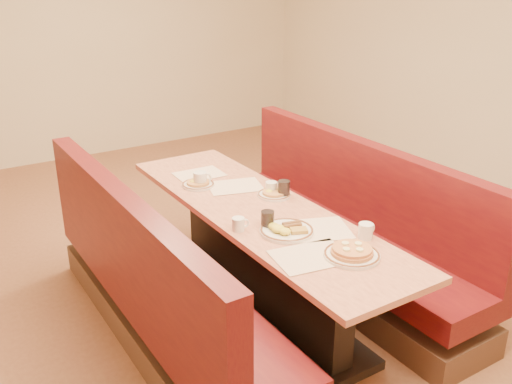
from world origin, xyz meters
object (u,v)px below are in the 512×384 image
coffee_mug_b (239,224)px  soda_tumbler_mid (284,189)px  diner_table (259,260)px  soda_tumbler_near (268,220)px  coffee_mug_a (366,231)px  pancake_plate (352,253)px  coffee_mug_c (272,187)px  booth_left (157,293)px  eggs_plate (286,230)px  booth_right (343,235)px  coffee_mug_d (201,179)px

coffee_mug_b → soda_tumbler_mid: soda_tumbler_mid is taller
diner_table → coffee_mug_b: size_ratio=23.71×
soda_tumbler_near → coffee_mug_a: bearing=-45.7°
pancake_plate → coffee_mug_c: 1.00m
booth_left → eggs_plate: booth_left is taller
pancake_plate → eggs_plate: pancake_plate is taller
pancake_plate → eggs_plate: bearing=106.5°
eggs_plate → booth_left: bearing=149.9°
soda_tumbler_near → coffee_mug_c: bearing=53.6°
booth_right → eggs_plate: size_ratio=7.91×
coffee_mug_a → soda_tumbler_near: bearing=127.4°
coffee_mug_c → soda_tumbler_near: soda_tumbler_near is taller
diner_table → eggs_plate: bearing=-99.2°
booth_left → soda_tumbler_near: booth_left is taller
booth_left → coffee_mug_d: 0.93m
soda_tumbler_near → booth_left: bearing=155.9°
eggs_plate → coffee_mug_a: bearing=-40.7°
coffee_mug_a → coffee_mug_d: coffee_mug_d is taller
booth_right → soda_tumbler_mid: bearing=171.0°
booth_left → coffee_mug_b: bearing=-24.7°
coffee_mug_a → coffee_mug_b: bearing=132.7°
coffee_mug_c → soda_tumbler_mid: 0.10m
diner_table → soda_tumbler_near: 0.52m
booth_right → soda_tumbler_mid: (-0.49, 0.08, 0.44)m
eggs_plate → soda_tumbler_mid: size_ratio=2.79×
booth_right → coffee_mug_c: booth_right is taller
booth_left → diner_table: bearing=0.0°
diner_table → eggs_plate: (-0.06, -0.39, 0.39)m
booth_right → coffee_mug_d: bearing=147.1°
coffee_mug_b → coffee_mug_d: 0.78m
booth_right → coffee_mug_d: (-0.86, 0.56, 0.44)m
coffee_mug_b → coffee_mug_d: bearing=93.0°
booth_right → pancake_plate: size_ratio=8.25×
eggs_plate → coffee_mug_c: coffee_mug_c is taller
pancake_plate → soda_tumbler_near: 0.57m
diner_table → soda_tumbler_mid: (0.25, 0.08, 0.43)m
eggs_plate → coffee_mug_d: coffee_mug_d is taller
coffee_mug_c → soda_tumbler_mid: bearing=-58.5°
coffee_mug_b → soda_tumbler_mid: (0.52, 0.29, 0.01)m
diner_table → coffee_mug_c: 0.50m
coffee_mug_b → booth_left: bearing=169.1°
coffee_mug_b → coffee_mug_d: (0.15, 0.77, 0.01)m
pancake_plate → booth_right: bearing=50.7°
coffee_mug_d → eggs_plate: bearing=-77.4°
coffee_mug_c → booth_left: bearing=-158.8°
pancake_plate → soda_tumbler_mid: size_ratio=2.68×
booth_left → pancake_plate: (0.80, -0.82, 0.41)m
pancake_plate → soda_tumbler_mid: bearing=78.5°
soda_tumbler_mid → diner_table: bearing=-162.6°
booth_right → coffee_mug_d: booth_right is taller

